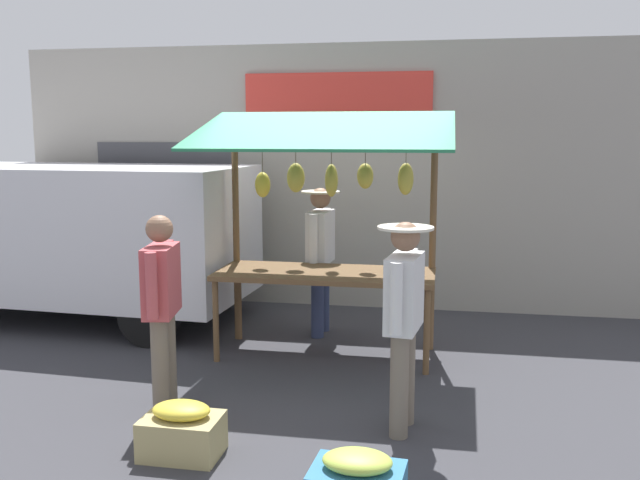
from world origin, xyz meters
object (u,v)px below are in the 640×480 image
object	(u,v)px
market_stall	(328,205)
parked_van	(56,228)
shopper_with_shopping_bag	(404,310)
shopper_in_striped_shirt	(162,299)
produce_crate_side	(182,431)
vendor_with_sunhat	(320,248)

from	to	relation	value
market_stall	parked_van	bearing A→B (deg)	-13.57
shopper_with_shopping_bag	parked_van	distance (m)	5.11
shopper_in_striped_shirt	shopper_with_shopping_bag	world-z (taller)	same
market_stall	parked_van	size ratio (longest dim) A/B	0.56
parked_van	produce_crate_side	bearing A→B (deg)	134.78
market_stall	shopper_in_striped_shirt	size ratio (longest dim) A/B	1.54
shopper_in_striped_shirt	produce_crate_side	bearing A→B (deg)	-159.37
shopper_with_shopping_bag	parked_van	xyz separation A→B (m)	(4.41, -2.56, 0.17)
shopper_with_shopping_bag	shopper_in_striped_shirt	bearing A→B (deg)	95.22
shopper_with_shopping_bag	parked_van	world-z (taller)	parked_van
market_stall	produce_crate_side	size ratio (longest dim) A/B	4.52
vendor_with_sunhat	shopper_in_striped_shirt	world-z (taller)	vendor_with_sunhat
shopper_in_striped_shirt	market_stall	bearing A→B (deg)	-43.35
shopper_with_shopping_bag	produce_crate_side	size ratio (longest dim) A/B	2.93
shopper_with_shopping_bag	produce_crate_side	bearing A→B (deg)	122.92
vendor_with_sunhat	parked_van	world-z (taller)	parked_van
shopper_in_striped_shirt	shopper_with_shopping_bag	distance (m)	1.97
shopper_in_striped_shirt	shopper_with_shopping_bag	size ratio (longest dim) A/B	1.00
market_stall	vendor_with_sunhat	bearing A→B (deg)	-74.15
shopper_in_striped_shirt	parked_van	size ratio (longest dim) A/B	0.36
market_stall	vendor_with_sunhat	size ratio (longest dim) A/B	1.50
market_stall	shopper_in_striped_shirt	distance (m)	2.06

